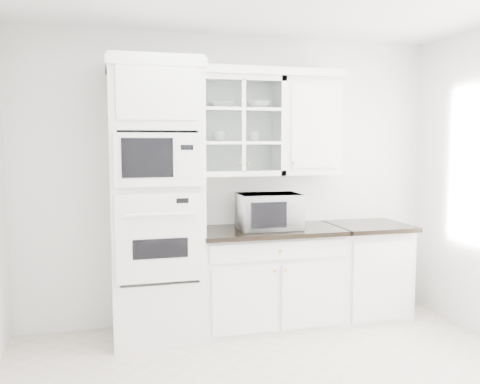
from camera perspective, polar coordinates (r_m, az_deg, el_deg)
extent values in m
cube|color=white|center=(4.83, -0.92, 1.40)|extent=(4.00, 0.02, 2.70)
cube|color=white|center=(4.42, -9.43, -1.04)|extent=(0.76, 0.65, 2.40)
cube|color=white|center=(4.12, -8.95, -5.15)|extent=(0.70, 0.03, 0.72)
cube|color=black|center=(4.12, -8.91, -6.29)|extent=(0.44, 0.01, 0.16)
cube|color=white|center=(4.05, -9.09, 3.55)|extent=(0.70, 0.03, 0.43)
cube|color=black|center=(4.03, -10.34, 3.80)|extent=(0.40, 0.01, 0.31)
cube|color=white|center=(4.79, 3.24, -9.72)|extent=(1.30, 0.60, 0.88)
cube|color=black|center=(4.65, 3.41, -4.36)|extent=(1.32, 0.67, 0.04)
cube|color=white|center=(5.17, 13.97, -8.71)|extent=(0.70, 0.60, 0.88)
cube|color=black|center=(5.05, 14.28, -3.73)|extent=(0.72, 0.67, 0.04)
cube|color=white|center=(4.68, -0.11, 7.39)|extent=(0.80, 0.33, 0.90)
cube|color=white|center=(4.68, -0.11, 5.55)|extent=(0.74, 0.29, 0.02)
cube|color=white|center=(4.69, -0.11, 9.22)|extent=(0.74, 0.29, 0.02)
cube|color=white|center=(4.89, 7.63, 7.26)|extent=(0.55, 0.33, 0.90)
cube|color=white|center=(4.67, -1.32, 13.36)|extent=(2.14, 0.38, 0.07)
imported|color=white|center=(4.63, 3.22, -2.15)|extent=(0.57, 0.48, 0.32)
imported|color=white|center=(4.67, -2.01, 9.72)|extent=(0.28, 0.28, 0.06)
imported|color=white|center=(4.74, 2.15, 9.71)|extent=(0.24, 0.24, 0.07)
imported|color=white|center=(4.65, -2.33, 6.24)|extent=(0.14, 0.14, 0.09)
imported|color=white|center=(4.71, 1.60, 6.27)|extent=(0.11, 0.11, 0.10)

